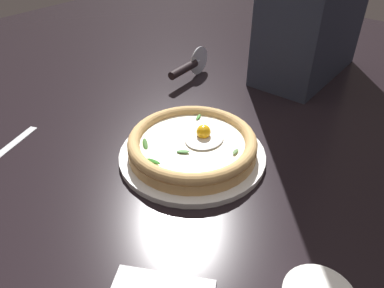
% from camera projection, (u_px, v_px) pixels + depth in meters
% --- Properties ---
extents(ground_plane, '(2.40, 2.40, 0.03)m').
position_uv_depth(ground_plane, '(184.00, 169.00, 0.73)').
color(ground_plane, black).
rests_on(ground_plane, ground).
extents(pizza_plate, '(0.29, 0.29, 0.01)m').
position_uv_depth(pizza_plate, '(192.00, 155.00, 0.73)').
color(pizza_plate, white).
rests_on(pizza_plate, ground).
extents(pizza, '(0.25, 0.25, 0.05)m').
position_uv_depth(pizza, '(192.00, 144.00, 0.72)').
color(pizza, '#DFAA64').
rests_on(pizza, pizza_plate).
extents(pizza_cutter, '(0.17, 0.03, 0.08)m').
position_uv_depth(pizza_cutter, '(188.00, 67.00, 1.00)').
color(pizza_cutter, silver).
rests_on(pizza_cutter, ground).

